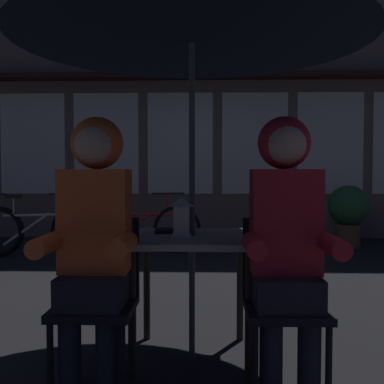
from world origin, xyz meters
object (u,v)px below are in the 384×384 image
(cafe_table, at_px, (192,252))
(chair_right, at_px, (283,294))
(bicycle_third, at_px, (140,229))
(potted_plant, at_px, (348,211))
(person_left_hooded, at_px, (94,226))
(person_right_hooded, at_px, (286,226))
(book, at_px, (172,231))
(patio_umbrella, at_px, (192,10))
(chair_left, at_px, (98,293))
(lantern, at_px, (182,216))
(bicycle_second, at_px, (36,230))

(cafe_table, relative_size, chair_right, 0.85)
(bicycle_third, bearing_deg, potted_plant, 12.45)
(person_left_hooded, relative_size, bicycle_third, 0.84)
(bicycle_third, bearing_deg, person_right_hooded, -71.85)
(book, xyz_separation_m, potted_plant, (2.34, 4.06, -0.21))
(patio_umbrella, relative_size, chair_right, 2.66)
(chair_right, distance_m, person_left_hooded, 1.03)
(chair_left, bearing_deg, lantern, 36.40)
(chair_right, xyz_separation_m, book, (-0.61, 0.49, 0.26))
(person_right_hooded, bearing_deg, patio_umbrella, 138.43)
(potted_plant, bearing_deg, bicycle_second, -169.26)
(lantern, bearing_deg, person_left_hooded, -138.91)
(chair_right, xyz_separation_m, potted_plant, (1.73, 4.55, 0.05))
(person_right_hooded, bearing_deg, bicycle_third, 108.15)
(cafe_table, bearing_deg, potted_plant, 62.14)
(cafe_table, relative_size, potted_plant, 0.80)
(cafe_table, xyz_separation_m, book, (-0.13, 0.12, 0.11))
(person_left_hooded, relative_size, potted_plant, 1.52)
(lantern, xyz_separation_m, chair_right, (0.54, -0.31, -0.37))
(lantern, distance_m, chair_left, 0.64)
(bicycle_third, xyz_separation_m, potted_plant, (3.02, 0.67, 0.20))
(lantern, bearing_deg, chair_left, -143.60)
(chair_right, height_order, potted_plant, potted_plant)
(cafe_table, distance_m, book, 0.21)
(person_left_hooded, height_order, potted_plant, person_left_hooded)
(potted_plant, bearing_deg, patio_umbrella, -117.86)
(lantern, height_order, bicycle_second, lantern)
(bicycle_third, relative_size, book, 8.32)
(cafe_table, distance_m, chair_left, 0.62)
(chair_left, bearing_deg, cafe_table, 37.55)
(bicycle_second, bearing_deg, book, -57.62)
(patio_umbrella, relative_size, chair_left, 2.66)
(cafe_table, bearing_deg, patio_umbrella, 0.00)
(person_right_hooded, height_order, potted_plant, person_right_hooded)
(cafe_table, distance_m, person_left_hooded, 0.67)
(person_left_hooded, height_order, book, person_left_hooded)
(person_right_hooded, bearing_deg, bicycle_second, 125.13)
(bicycle_second, bearing_deg, chair_right, -54.46)
(chair_left, relative_size, person_right_hooded, 0.62)
(patio_umbrella, distance_m, chair_left, 1.68)
(cafe_table, bearing_deg, chair_left, -142.45)
(chair_right, relative_size, book, 4.35)
(chair_right, distance_m, bicycle_second, 4.57)
(chair_left, distance_m, bicycle_third, 3.90)
(person_right_hooded, bearing_deg, person_left_hooded, 180.00)
(cafe_table, relative_size, person_left_hooded, 0.53)
(book, bearing_deg, bicycle_second, 120.55)
(patio_umbrella, distance_m, person_left_hooded, 1.37)
(bicycle_second, bearing_deg, person_left_hooded, -65.81)
(bicycle_third, height_order, book, bicycle_third)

